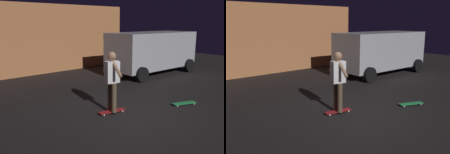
{
  "view_description": "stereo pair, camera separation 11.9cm",
  "coord_description": "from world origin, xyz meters",
  "views": [
    {
      "loc": [
        -4.66,
        -4.6,
        2.53
      ],
      "look_at": [
        -0.35,
        0.33,
        1.05
      ],
      "focal_mm": 39.35,
      "sensor_mm": 36.0,
      "label": 1
    },
    {
      "loc": [
        -4.57,
        -4.68,
        2.53
      ],
      "look_at": [
        -0.35,
        0.33,
        1.05
      ],
      "focal_mm": 39.35,
      "sensor_mm": 36.0,
      "label": 2
    }
  ],
  "objects": [
    {
      "name": "skateboard_ridden",
      "position": [
        -0.35,
        0.33,
        0.06
      ],
      "size": [
        0.8,
        0.34,
        0.07
      ],
      "color": "#AD1E23",
      "rests_on": "ground_plane"
    },
    {
      "name": "low_building",
      "position": [
        -0.03,
        8.22,
        1.69
      ],
      "size": [
        11.53,
        3.24,
        3.39
      ],
      "color": "#C67A47",
      "rests_on": "ground_plane"
    },
    {
      "name": "ground_plane",
      "position": [
        0.0,
        0.0,
        0.0
      ],
      "size": [
        28.0,
        28.0,
        0.0
      ],
      "primitive_type": "plane",
      "color": "black"
    },
    {
      "name": "skater",
      "position": [
        -0.35,
        0.33,
        1.04
      ],
      "size": [
        0.41,
        0.98,
        1.67
      ],
      "color": "brown",
      "rests_on": "skateboard_ridden"
    },
    {
      "name": "parked_van",
      "position": [
        4.78,
        3.19,
        1.16
      ],
      "size": [
        4.65,
        2.29,
        2.03
      ],
      "color": "#B2B2B7",
      "rests_on": "ground_plane"
    },
    {
      "name": "skateboard_spare",
      "position": [
        1.8,
        -0.62,
        0.06
      ],
      "size": [
        0.8,
        0.47,
        0.07
      ],
      "color": "green",
      "rests_on": "ground_plane"
    }
  ]
}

